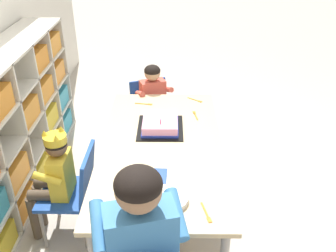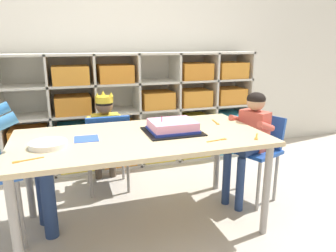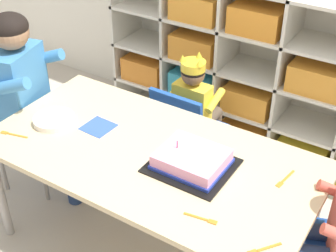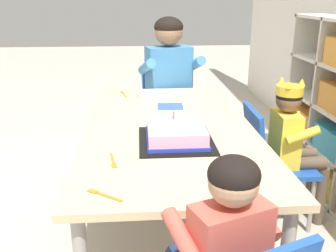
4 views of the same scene
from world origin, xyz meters
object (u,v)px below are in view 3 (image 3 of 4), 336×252
paper_plate_stack (54,120)px  fork_beside_plate_stack (12,134)px  classroom_chair_adult_side (20,118)px  fork_near_cake_tray (203,219)px  birthday_cake_on_tray (192,161)px  fork_at_table_front_edge (284,180)px  classroom_chair_blue (185,128)px  adult_helper_seated (31,87)px  child_with_crown (196,101)px  fork_near_child_seat (262,249)px  activity_table (150,162)px  guest_at_table_side (334,227)px

paper_plate_stack → fork_beside_plate_stack: 0.21m
classroom_chair_adult_side → fork_beside_plate_stack: classroom_chair_adult_side is taller
fork_near_cake_tray → fork_beside_plate_stack: (-1.04, 0.00, 0.00)m
birthday_cake_on_tray → paper_plate_stack: bearing=-175.1°
classroom_chair_adult_side → fork_at_table_front_edge: 1.54m
classroom_chair_blue → adult_helper_seated: bearing=36.0°
child_with_crown → fork_near_child_seat: (0.80, -0.93, 0.12)m
classroom_chair_adult_side → fork_beside_plate_stack: size_ratio=4.84×
classroom_chair_blue → adult_helper_seated: (-0.68, -0.48, 0.30)m
activity_table → classroom_chair_blue: classroom_chair_blue is taller
fork_at_table_front_edge → classroom_chair_blue: bearing=69.3°
adult_helper_seated → child_with_crown: bearing=-62.7°
activity_table → fork_near_cake_tray: size_ratio=11.34×
classroom_chair_adult_side → fork_near_cake_tray: 1.39m
classroom_chair_blue → birthday_cake_on_tray: 0.71m
adult_helper_seated → fork_near_child_seat: (1.49, -0.34, -0.05)m
classroom_chair_adult_side → fork_at_table_front_edge: (1.52, 0.09, 0.17)m
child_with_crown → fork_beside_plate_stack: bearing=62.6°
adult_helper_seated → fork_at_table_front_edge: adult_helper_seated is taller
classroom_chair_blue → fork_at_table_front_edge: classroom_chair_blue is taller
birthday_cake_on_tray → fork_near_cake_tray: birthday_cake_on_tray is taller
classroom_chair_blue → fork_near_cake_tray: size_ratio=4.81×
guest_at_table_side → fork_near_child_seat: 0.39m
activity_table → classroom_chair_blue: (-0.14, 0.56, -0.19)m
birthday_cake_on_tray → fork_near_cake_tray: 0.32m
adult_helper_seated → fork_beside_plate_stack: 0.38m
adult_helper_seated → birthday_cake_on_tray: (1.04, -0.07, -0.02)m
child_with_crown → birthday_cake_on_tray: 0.76m
classroom_chair_blue → fork_near_child_seat: bearing=135.4°
paper_plate_stack → fork_near_cake_tray: paper_plate_stack is taller
fork_near_child_seat → child_with_crown: bearing=77.4°
classroom_chair_adult_side → fork_beside_plate_stack: (0.30, -0.29, 0.17)m
classroom_chair_adult_side → paper_plate_stack: (0.40, -0.11, 0.19)m
guest_at_table_side → fork_beside_plate_stack: guest_at_table_side is taller
fork_near_cake_tray → fork_near_child_seat: 0.25m
guest_at_table_side → child_with_crown: bearing=-142.6°
paper_plate_stack → fork_at_table_front_edge: paper_plate_stack is taller
activity_table → classroom_chair_adult_side: classroom_chair_adult_side is taller
fork_near_child_seat → fork_at_table_front_edge: bearing=47.0°
fork_at_table_front_edge → fork_beside_plate_stack: size_ratio=0.95×
fork_near_cake_tray → guest_at_table_side: bearing=-152.0°
fork_at_table_front_edge → fork_near_child_seat: (0.07, -0.40, 0.00)m
adult_helper_seated → guest_at_table_side: bearing=-103.7°
activity_table → paper_plate_stack: 0.55m
birthday_cake_on_tray → fork_beside_plate_stack: bearing=-163.4°
activity_table → paper_plate_stack: (-0.54, -0.05, 0.07)m
adult_helper_seated → birthday_cake_on_tray: adult_helper_seated is taller
child_with_crown → fork_at_table_front_edge: (0.73, -0.53, 0.12)m
fork_near_cake_tray → fork_near_child_seat: bearing=167.2°
child_with_crown → fork_near_child_seat: bearing=131.6°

